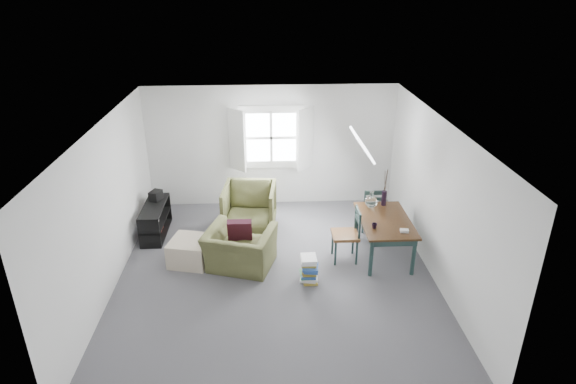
{
  "coord_description": "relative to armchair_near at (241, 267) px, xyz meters",
  "views": [
    {
      "loc": [
        -0.14,
        -6.54,
        4.38
      ],
      "look_at": [
        0.23,
        0.6,
        1.19
      ],
      "focal_mm": 30.0,
      "sensor_mm": 36.0,
      "label": 1
    }
  ],
  "objects": [
    {
      "name": "wall_back",
      "position": [
        0.57,
        2.48,
        1.25
      ],
      "size": [
        5.0,
        0.0,
        5.0
      ],
      "primitive_type": "plane",
      "rotation": [
        1.57,
        0.0,
        0.0
      ],
      "color": "silver",
      "rests_on": "ground"
    },
    {
      "name": "electronics_box",
      "position": [
        -1.61,
        1.47,
        0.66
      ],
      "size": [
        0.25,
        0.29,
        0.19
      ],
      "primitive_type": "cube",
      "rotation": [
        0.0,
        0.0,
        -0.37
      ],
      "color": "black",
      "rests_on": "media_shelf"
    },
    {
      "name": "media_shelf",
      "position": [
        -1.61,
        1.18,
        0.26
      ],
      "size": [
        0.38,
        1.13,
        0.58
      ],
      "rotation": [
        0.0,
        0.0,
        -0.05
      ],
      "color": "black",
      "rests_on": "floor"
    },
    {
      "name": "dining_chair_far",
      "position": [
        2.4,
        1.17,
        0.46
      ],
      "size": [
        0.41,
        0.41,
        0.88
      ],
      "rotation": [
        0.0,
        0.0,
        3.18
      ],
      "color": "brown",
      "rests_on": "floor"
    },
    {
      "name": "wall_front",
      "position": [
        0.57,
        -3.02,
        1.25
      ],
      "size": [
        5.0,
        0.0,
        5.0
      ],
      "primitive_type": "plane",
      "rotation": [
        -1.57,
        0.0,
        0.0
      ],
      "color": "silver",
      "rests_on": "ground"
    },
    {
      "name": "throw_pillow",
      "position": [
        0.0,
        0.15,
        0.61
      ],
      "size": [
        0.4,
        0.24,
        0.41
      ],
      "primitive_type": "cube",
      "rotation": [
        0.31,
        0.0,
        -0.01
      ],
      "color": "#360E1C",
      "rests_on": "armchair_near"
    },
    {
      "name": "slope_right",
      "position": [
        2.12,
        -0.27,
        1.78
      ],
      "size": [
        3.19,
        5.5,
        4.48
      ],
      "primitive_type": "plane",
      "rotation": [
        0.0,
        -2.19,
        0.0
      ],
      "color": "white",
      "rests_on": "wall_right"
    },
    {
      "name": "ceiling",
      "position": [
        0.57,
        -0.27,
        2.5
      ],
      "size": [
        5.5,
        5.5,
        0.0
      ],
      "primitive_type": "plane",
      "rotation": [
        3.14,
        0.0,
        0.0
      ],
      "color": "white",
      "rests_on": "wall_back"
    },
    {
      "name": "wall_left",
      "position": [
        -1.93,
        -0.27,
        1.25
      ],
      "size": [
        0.0,
        5.5,
        5.5
      ],
      "primitive_type": "plane",
      "rotation": [
        1.57,
        0.0,
        1.57
      ],
      "color": "silver",
      "rests_on": "ground"
    },
    {
      "name": "wall_right",
      "position": [
        3.07,
        -0.27,
        1.25
      ],
      "size": [
        0.0,
        5.5,
        5.5
      ],
      "primitive_type": "plane",
      "rotation": [
        1.57,
        0.0,
        -1.57
      ],
      "color": "silver",
      "rests_on": "ground"
    },
    {
      "name": "slope_left",
      "position": [
        -0.98,
        -0.27,
        1.78
      ],
      "size": [
        3.19,
        5.5,
        4.48
      ],
      "primitive_type": "plane",
      "rotation": [
        0.0,
        2.19,
        0.0
      ],
      "color": "white",
      "rests_on": "wall_left"
    },
    {
      "name": "cup",
      "position": [
        2.17,
        -0.05,
        0.69
      ],
      "size": [
        0.09,
        0.09,
        0.08
      ],
      "primitive_type": "imported",
      "rotation": [
        0.0,
        0.0,
        0.01
      ],
      "color": "black",
      "rests_on": "dining_table"
    },
    {
      "name": "magazine_stack",
      "position": [
        1.09,
        -0.46,
        0.21
      ],
      "size": [
        0.31,
        0.37,
        0.42
      ],
      "rotation": [
        0.0,
        0.0,
        -0.18
      ],
      "color": "#B29933",
      "rests_on": "floor"
    },
    {
      "name": "dining_table",
      "position": [
        2.42,
        0.25,
        0.6
      ],
      "size": [
        0.83,
        1.38,
        0.69
      ],
      "rotation": [
        0.0,
        0.0,
        -0.06
      ],
      "color": "#321D0F",
      "rests_on": "floor"
    },
    {
      "name": "vase_twigs",
      "position": [
        2.52,
        0.8,
        0.84
      ],
      "size": [
        0.09,
        0.1,
        0.67
      ],
      "rotation": [
        0.0,
        0.0,
        -0.33
      ],
      "color": "black",
      "rests_on": "dining_table"
    },
    {
      "name": "armchair_far",
      "position": [
        0.13,
        1.32,
        0.0
      ],
      "size": [
        1.04,
        1.06,
        0.89
      ],
      "primitive_type": "imported",
      "rotation": [
        0.0,
        0.0,
        -0.1
      ],
      "color": "#4B4E27",
      "rests_on": "floor"
    },
    {
      "name": "floor",
      "position": [
        0.57,
        -0.27,
        0.0
      ],
      "size": [
        5.5,
        5.5,
        0.0
      ],
      "primitive_type": "plane",
      "color": "#504F55",
      "rests_on": "ground"
    },
    {
      "name": "armchair_near",
      "position": [
        0.0,
        0.0,
        0.0
      ],
      "size": [
        1.28,
        1.19,
        0.68
      ],
      "primitive_type": "imported",
      "rotation": [
        0.0,
        0.0,
        2.84
      ],
      "color": "#4B4E27",
      "rests_on": "floor"
    },
    {
      "name": "paper_box",
      "position": [
        2.62,
        -0.2,
        0.71
      ],
      "size": [
        0.14,
        0.1,
        0.04
      ],
      "primitive_type": "cube",
      "rotation": [
        0.0,
        0.0,
        -0.15
      ],
      "color": "white",
      "rests_on": "dining_table"
    },
    {
      "name": "skylight",
      "position": [
        2.12,
        1.03,
        1.75
      ],
      "size": [
        0.35,
        0.75,
        0.47
      ],
      "primitive_type": "cube",
      "rotation": [
        0.0,
        0.95,
        0.0
      ],
      "color": "white",
      "rests_on": "slope_right"
    },
    {
      "name": "demijohn",
      "position": [
        2.27,
        0.7,
        0.82
      ],
      "size": [
        0.22,
        0.22,
        0.31
      ],
      "rotation": [
        0.0,
        0.0,
        0.08
      ],
      "color": "silver",
      "rests_on": "dining_table"
    },
    {
      "name": "dining_chair_near",
      "position": [
        1.78,
        0.15,
        0.48
      ],
      "size": [
        0.44,
        0.44,
        0.93
      ],
      "rotation": [
        0.0,
        0.0,
        -1.82
      ],
      "color": "brown",
      "rests_on": "floor"
    },
    {
      "name": "dormer_window",
      "position": [
        0.57,
        2.41,
        1.45
      ],
      "size": [
        1.71,
        0.35,
        1.3
      ],
      "color": "white",
      "rests_on": "wall_back"
    },
    {
      "name": "ottoman",
      "position": [
        -0.84,
        0.19,
        0.21
      ],
      "size": [
        0.76,
        0.76,
        0.42
      ],
      "primitive_type": "cube",
      "rotation": [
        0.0,
        0.0,
        -0.23
      ],
      "color": "#B5A58C",
      "rests_on": "floor"
    }
  ]
}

